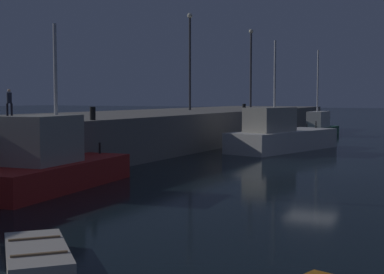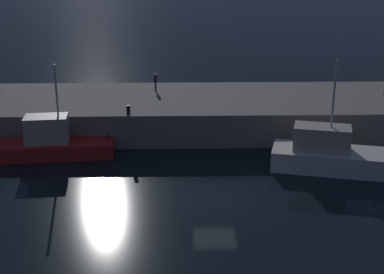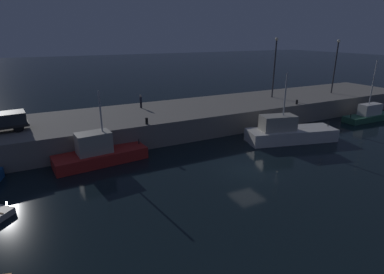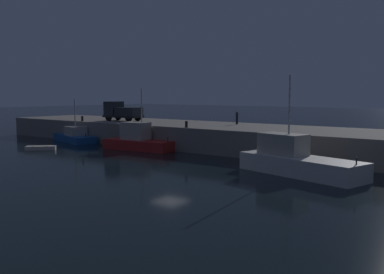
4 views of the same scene
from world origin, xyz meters
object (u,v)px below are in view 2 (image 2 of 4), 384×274
(fishing_boat_blue, at_px, (341,156))
(dockworker, at_px, (155,80))
(fishing_boat_orange, at_px, (53,143))
(bollard_east, at_px, (128,110))

(fishing_boat_blue, relative_size, dockworker, 6.38)
(fishing_boat_orange, xyz_separation_m, dockworker, (6.85, 8.80, 2.42))
(fishing_boat_orange, xyz_separation_m, bollard_east, (5.17, 1.74, 1.85))
(fishing_boat_blue, height_order, dockworker, fishing_boat_blue)
(fishing_boat_orange, distance_m, dockworker, 11.41)
(dockworker, height_order, bollard_east, dockworker)
(dockworker, bearing_deg, fishing_boat_blue, -43.65)
(fishing_boat_orange, relative_size, dockworker, 5.25)
(fishing_boat_blue, relative_size, bollard_east, 15.50)
(fishing_boat_blue, distance_m, bollard_east, 15.15)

